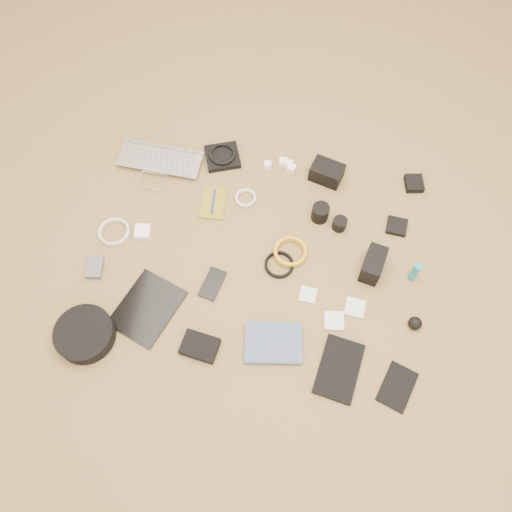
# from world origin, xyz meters

# --- Properties ---
(laptop) EXTENTS (0.39, 0.29, 0.03)m
(laptop) POSITION_xyz_m (-0.44, 0.37, 0.01)
(laptop) COLOR silver
(laptop) RESTS_ON ground
(headphone_pouch) EXTENTS (0.18, 0.18, 0.03)m
(headphone_pouch) POSITION_xyz_m (-0.17, 0.47, 0.01)
(headphone_pouch) COLOR black
(headphone_pouch) RESTS_ON ground
(headphones) EXTENTS (0.13, 0.13, 0.02)m
(headphones) POSITION_xyz_m (-0.17, 0.47, 0.03)
(headphones) COLOR black
(headphones) RESTS_ON headphone_pouch
(charger_a) EXTENTS (0.03, 0.03, 0.03)m
(charger_a) POSITION_xyz_m (0.04, 0.45, 0.01)
(charger_a) COLOR white
(charger_a) RESTS_ON ground
(charger_b) EXTENTS (0.04, 0.04, 0.03)m
(charger_b) POSITION_xyz_m (0.14, 0.44, 0.02)
(charger_b) COLOR white
(charger_b) RESTS_ON ground
(charger_c) EXTENTS (0.03, 0.03, 0.03)m
(charger_c) POSITION_xyz_m (0.10, 0.48, 0.02)
(charger_c) COLOR white
(charger_c) RESTS_ON ground
(charger_d) EXTENTS (0.04, 0.04, 0.03)m
(charger_d) POSITION_xyz_m (0.13, 0.47, 0.01)
(charger_d) COLOR white
(charger_d) RESTS_ON ground
(dslr_camera) EXTENTS (0.16, 0.13, 0.08)m
(dslr_camera) POSITION_xyz_m (0.30, 0.42, 0.04)
(dslr_camera) COLOR black
(dslr_camera) RESTS_ON ground
(lens_pouch) EXTENTS (0.08, 0.09, 0.03)m
(lens_pouch) POSITION_xyz_m (0.67, 0.43, 0.01)
(lens_pouch) COLOR black
(lens_pouch) RESTS_ON ground
(notebook_olive) EXTENTS (0.10, 0.16, 0.01)m
(notebook_olive) POSITION_xyz_m (-0.17, 0.24, 0.00)
(notebook_olive) COLOR olive
(notebook_olive) RESTS_ON ground
(pen_blue) EXTENTS (0.01, 0.12, 0.01)m
(pen_blue) POSITION_xyz_m (-0.17, 0.24, 0.01)
(pen_blue) COLOR #122A96
(pen_blue) RESTS_ON notebook_olive
(cable_white_a) EXTENTS (0.11, 0.11, 0.01)m
(cable_white_a) POSITION_xyz_m (-0.04, 0.27, 0.01)
(cable_white_a) COLOR white
(cable_white_a) RESTS_ON ground
(lens_a) EXTENTS (0.08, 0.08, 0.08)m
(lens_a) POSITION_xyz_m (0.28, 0.22, 0.04)
(lens_a) COLOR black
(lens_a) RESTS_ON ground
(lens_b) EXTENTS (0.07, 0.07, 0.05)m
(lens_b) POSITION_xyz_m (0.36, 0.18, 0.03)
(lens_b) COLOR black
(lens_b) RESTS_ON ground
(card_reader) EXTENTS (0.09, 0.09, 0.02)m
(card_reader) POSITION_xyz_m (0.60, 0.21, 0.01)
(card_reader) COLOR black
(card_reader) RESTS_ON ground
(power_brick) EXTENTS (0.07, 0.07, 0.03)m
(power_brick) POSITION_xyz_m (-0.43, 0.06, 0.01)
(power_brick) COLOR white
(power_brick) RESTS_ON ground
(cable_white_b) EXTENTS (0.15, 0.15, 0.01)m
(cable_white_b) POSITION_xyz_m (-0.55, 0.04, 0.01)
(cable_white_b) COLOR white
(cable_white_b) RESTS_ON ground
(cable_black) EXTENTS (0.13, 0.13, 0.01)m
(cable_black) POSITION_xyz_m (0.14, -0.02, 0.01)
(cable_black) COLOR black
(cable_black) RESTS_ON ground
(cable_yellow) EXTENTS (0.14, 0.14, 0.02)m
(cable_yellow) POSITION_xyz_m (0.17, 0.04, 0.01)
(cable_yellow) COLOR gold
(cable_yellow) RESTS_ON ground
(flash) EXTENTS (0.10, 0.15, 0.10)m
(flash) POSITION_xyz_m (0.50, 0.00, 0.05)
(flash) COLOR black
(flash) RESTS_ON ground
(lens_cleaner) EXTENTS (0.03, 0.03, 0.10)m
(lens_cleaner) POSITION_xyz_m (0.66, -0.01, 0.05)
(lens_cleaner) COLOR teal
(lens_cleaner) RESTS_ON ground
(battery_charger) EXTENTS (0.07, 0.10, 0.03)m
(battery_charger) POSITION_xyz_m (-0.58, -0.12, 0.01)
(battery_charger) COLOR #55565A
(battery_charger) RESTS_ON ground
(tablet) EXTENTS (0.29, 0.32, 0.01)m
(tablet) POSITION_xyz_m (-0.34, -0.26, 0.01)
(tablet) COLOR black
(tablet) RESTS_ON ground
(phone) EXTENTS (0.10, 0.15, 0.01)m
(phone) POSITION_xyz_m (-0.11, -0.13, 0.01)
(phone) COLOR black
(phone) RESTS_ON ground
(filter_case_left) EXTENTS (0.07, 0.07, 0.01)m
(filter_case_left) POSITION_xyz_m (0.26, -0.13, 0.00)
(filter_case_left) COLOR silver
(filter_case_left) RESTS_ON ground
(filter_case_mid) EXTENTS (0.08, 0.08, 0.01)m
(filter_case_mid) POSITION_xyz_m (0.36, -0.23, 0.01)
(filter_case_mid) COLOR silver
(filter_case_mid) RESTS_ON ground
(filter_case_right) EXTENTS (0.08, 0.08, 0.01)m
(filter_case_right) POSITION_xyz_m (0.44, -0.17, 0.01)
(filter_case_right) COLOR silver
(filter_case_right) RESTS_ON ground
(air_blower) EXTENTS (0.07, 0.07, 0.05)m
(air_blower) POSITION_xyz_m (0.66, -0.21, 0.03)
(air_blower) COLOR black
(air_blower) RESTS_ON ground
(headphone_case) EXTENTS (0.26, 0.26, 0.06)m
(headphone_case) POSITION_xyz_m (-0.54, -0.40, 0.03)
(headphone_case) COLOR black
(headphone_case) RESTS_ON ground
(drive_case) EXTENTS (0.15, 0.12, 0.03)m
(drive_case) POSITION_xyz_m (-0.12, -0.39, 0.02)
(drive_case) COLOR black
(drive_case) RESTS_ON ground
(paperback) EXTENTS (0.22, 0.18, 0.02)m
(paperback) POSITION_xyz_m (0.15, -0.42, 0.01)
(paperback) COLOR #465676
(paperback) RESTS_ON ground
(notebook_black_a) EXTENTS (0.18, 0.25, 0.02)m
(notebook_black_a) POSITION_xyz_m (0.39, -0.41, 0.01)
(notebook_black_a) COLOR black
(notebook_black_a) RESTS_ON ground
(notebook_black_b) EXTENTS (0.15, 0.18, 0.01)m
(notebook_black_b) POSITION_xyz_m (0.60, -0.45, 0.01)
(notebook_black_b) COLOR black
(notebook_black_b) RESTS_ON ground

